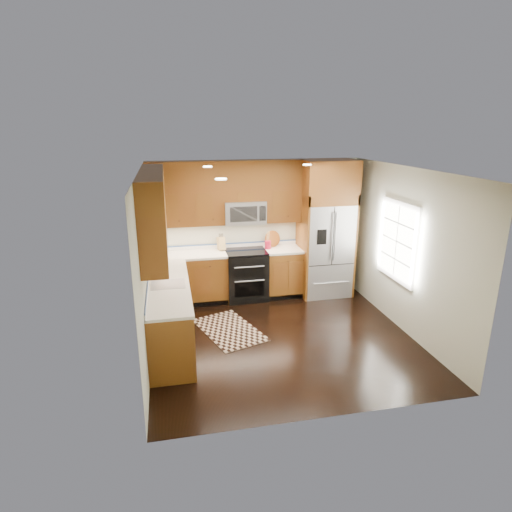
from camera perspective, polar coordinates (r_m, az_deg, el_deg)
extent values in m
plane|color=black|center=(6.89, 3.38, -10.66)|extent=(4.00, 4.00, 0.00)
cube|color=#B4B9A6|center=(8.27, -0.07, 3.77)|extent=(4.00, 0.02, 2.60)
cube|color=#B4B9A6|center=(6.19, -14.59, -1.41)|extent=(0.02, 4.00, 2.60)
cube|color=#B4B9A6|center=(7.17, 19.20, 0.71)|extent=(0.02, 4.00, 2.60)
cube|color=white|center=(7.30, 18.35, 1.89)|extent=(0.04, 1.10, 1.30)
cube|color=white|center=(7.29, 18.28, 1.88)|extent=(0.02, 0.95, 1.15)
cube|color=brown|center=(8.07, -8.83, -3.09)|extent=(1.37, 0.60, 0.90)
cube|color=brown|center=(8.34, 3.65, -2.24)|extent=(0.72, 0.60, 0.90)
cube|color=brown|center=(6.67, -11.39, -7.66)|extent=(0.60, 2.40, 0.90)
cube|color=white|center=(7.98, -3.67, 0.43)|extent=(2.85, 0.62, 0.04)
cube|color=white|center=(6.49, -11.63, -3.88)|extent=(0.62, 2.40, 0.04)
cube|color=brown|center=(7.90, -3.94, 7.00)|extent=(2.85, 0.33, 0.75)
cube|color=brown|center=(6.23, -13.37, 3.84)|extent=(0.33, 2.40, 0.75)
cube|color=brown|center=(7.83, -4.03, 11.15)|extent=(2.85, 0.33, 0.40)
cube|color=brown|center=(6.13, -13.74, 9.07)|extent=(0.33, 2.40, 0.40)
cube|color=black|center=(8.15, -1.32, -2.60)|extent=(0.76, 0.64, 0.92)
cube|color=black|center=(8.00, -1.34, 0.61)|extent=(0.76, 0.60, 0.02)
cube|color=black|center=(7.80, -0.90, -2.26)|extent=(0.55, 0.01, 0.18)
cube|color=black|center=(7.91, -0.89, -4.44)|extent=(0.55, 0.01, 0.28)
cylinder|color=#B2B2B7|center=(7.74, -0.87, -1.48)|extent=(0.55, 0.02, 0.02)
cylinder|color=#B2B2B7|center=(7.83, -0.86, -3.35)|extent=(0.55, 0.02, 0.02)
cube|color=#B2B2B7|center=(7.95, -1.55, 5.88)|extent=(0.76, 0.40, 0.42)
cube|color=black|center=(7.75, -1.65, 5.59)|extent=(0.50, 0.01, 0.28)
cube|color=#B2B2B7|center=(8.38, 9.19, 0.91)|extent=(0.90, 0.74, 1.80)
cube|color=black|center=(7.96, 10.25, 2.59)|extent=(0.01, 0.01, 1.08)
cube|color=black|center=(7.88, 8.77, 2.52)|extent=(0.18, 0.01, 0.28)
cube|color=brown|center=(8.20, 6.15, 1.40)|extent=(0.04, 0.74, 2.00)
cube|color=brown|center=(8.53, 12.17, 1.72)|extent=(0.04, 0.74, 2.00)
cube|color=brown|center=(8.12, 9.62, 9.75)|extent=(0.98, 0.74, 0.80)
cube|color=#B2B2B7|center=(6.48, -11.65, -3.64)|extent=(0.50, 0.42, 0.02)
cylinder|color=#B2B2B7|center=(6.65, -13.46, -2.03)|extent=(0.02, 0.02, 0.28)
torus|color=#B2B2B7|center=(6.53, -13.55, -1.09)|extent=(0.18, 0.02, 0.18)
cube|color=black|center=(7.09, -3.63, -9.76)|extent=(1.17, 1.50, 0.01)
cube|color=tan|center=(8.08, -4.66, 1.68)|extent=(0.15, 0.18, 0.25)
cylinder|color=#B11533|center=(8.14, 1.60, 1.50)|extent=(0.15, 0.15, 0.16)
cylinder|color=brown|center=(8.31, 2.20, 1.34)|extent=(0.39, 0.39, 0.02)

